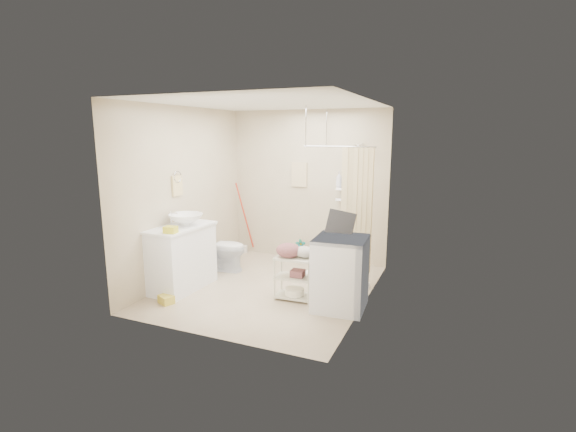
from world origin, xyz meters
name	(u,v)px	position (x,y,z in m)	size (l,w,h in m)	color
floor	(269,288)	(0.00, 0.00, 0.00)	(3.20, 3.20, 0.00)	tan
ceiling	(267,103)	(0.00, 0.00, 2.60)	(2.80, 3.20, 0.04)	silver
wall_back	(308,186)	(0.00, 1.60, 1.30)	(2.80, 0.04, 2.60)	#C5B798
wall_front	(202,221)	(0.00, -1.60, 1.30)	(2.80, 0.04, 2.60)	#C5B798
wall_left	(185,194)	(-1.40, 0.00, 1.30)	(0.04, 3.20, 2.60)	#C5B798
wall_right	(368,206)	(1.40, 0.00, 1.30)	(0.04, 3.20, 2.60)	#C5B798
vanity	(181,257)	(-1.16, -0.49, 0.46)	(0.58, 1.04, 0.92)	silver
sink	(186,220)	(-1.11, -0.40, 1.00)	(0.48, 0.48, 0.17)	white
counter_basket	(171,230)	(-1.01, -0.86, 0.96)	(0.16, 0.13, 0.09)	gold
floor_basket	(166,298)	(-1.00, -1.03, 0.08)	(0.29, 0.22, 0.15)	gold
toilet	(223,247)	(-1.04, 0.46, 0.38)	(0.42, 0.74, 0.76)	silver
mop	(244,218)	(-1.22, 1.49, 0.66)	(0.13, 0.13, 1.31)	red
potted_plant_a	(301,250)	(-0.06, 1.44, 0.19)	(0.20, 0.13, 0.37)	#97562D
potted_plant_b	(316,254)	(0.24, 1.41, 0.16)	(0.17, 0.14, 0.31)	brown
hanging_towel	(299,175)	(-0.15, 1.58, 1.50)	(0.28, 0.03, 0.42)	beige
towel_ring	(177,184)	(-1.38, -0.20, 1.47)	(0.04, 0.22, 0.34)	#E3CA83
tp_holder	(191,231)	(-1.36, 0.05, 0.72)	(0.08, 0.12, 0.14)	white
shower	(347,209)	(0.85, 1.05, 1.05)	(1.10, 1.10, 2.10)	white
shampoo_bottle_a	(339,180)	(0.59, 1.51, 1.45)	(0.10, 0.10, 0.26)	silver
shampoo_bottle_b	(346,182)	(0.70, 1.52, 1.42)	(0.09, 0.09, 0.19)	#4863AC
washing_machine	(340,273)	(1.14, -0.27, 0.46)	(0.63, 0.66, 0.93)	silver
laundry_rack	(295,274)	(0.50, -0.23, 0.35)	(0.51, 0.30, 0.70)	beige
ironing_board	(333,256)	(1.00, -0.14, 0.63)	(0.36, 0.11, 1.26)	black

